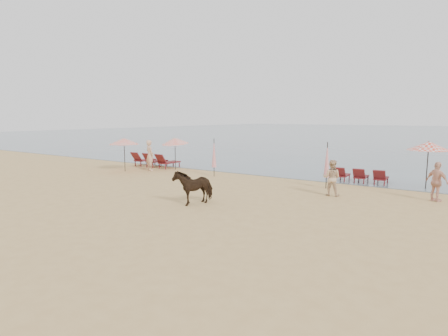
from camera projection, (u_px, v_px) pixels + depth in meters
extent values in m
plane|color=tan|center=(145.00, 215.00, 13.22)|extent=(120.00, 120.00, 0.00)
cube|color=#51606B|center=(422.00, 133.00, 78.96)|extent=(160.00, 140.00, 0.06)
cube|color=maroon|center=(145.00, 160.00, 26.64)|extent=(0.75, 1.53, 0.09)
cube|color=maroon|center=(136.00, 157.00, 25.94)|extent=(0.72, 0.52, 0.66)
cube|color=maroon|center=(157.00, 161.00, 25.95)|extent=(0.75, 1.53, 0.09)
cube|color=maroon|center=(148.00, 158.00, 25.26)|extent=(0.72, 0.52, 0.66)
cube|color=maroon|center=(169.00, 162.00, 25.26)|extent=(0.75, 1.53, 0.09)
cube|color=maroon|center=(161.00, 159.00, 24.57)|extent=(0.72, 0.52, 0.66)
cube|color=maroon|center=(343.00, 175.00, 20.16)|extent=(0.63, 1.27, 0.07)
cube|color=maroon|center=(340.00, 172.00, 19.57)|extent=(0.59, 0.43, 0.54)
cube|color=maroon|center=(361.00, 177.00, 19.66)|extent=(0.63, 1.27, 0.07)
cube|color=maroon|center=(359.00, 174.00, 19.07)|extent=(0.59, 0.43, 0.54)
cube|color=maroon|center=(381.00, 178.00, 19.16)|extent=(0.63, 1.27, 0.07)
cube|color=maroon|center=(379.00, 175.00, 18.56)|extent=(0.59, 0.43, 0.54)
cylinder|color=black|center=(125.00, 156.00, 23.60)|extent=(0.04, 0.04, 1.96)
cone|color=red|center=(124.00, 141.00, 23.47)|extent=(1.87, 1.87, 0.40)
sphere|color=black|center=(124.00, 138.00, 23.45)|extent=(0.07, 0.07, 0.07)
cylinder|color=black|center=(175.00, 155.00, 24.34)|extent=(0.05, 0.05, 1.94)
cone|color=red|center=(175.00, 141.00, 24.21)|extent=(1.71, 1.75, 0.58)
sphere|color=black|center=(175.00, 138.00, 24.19)|extent=(0.07, 0.07, 0.07)
cylinder|color=black|center=(427.00, 167.00, 17.76)|extent=(0.05, 0.05, 2.12)
cone|color=red|center=(429.00, 146.00, 17.62)|extent=(1.89, 1.89, 0.42)
sphere|color=black|center=(429.00, 142.00, 17.60)|extent=(0.08, 0.08, 0.08)
cylinder|color=black|center=(214.00, 158.00, 21.60)|extent=(0.05, 0.05, 2.19)
cone|color=red|center=(214.00, 153.00, 21.56)|extent=(0.27, 0.27, 1.64)
cylinder|color=black|center=(327.00, 165.00, 17.92)|extent=(0.05, 0.05, 2.24)
cone|color=red|center=(327.00, 160.00, 17.89)|extent=(0.27, 0.27, 1.68)
imported|color=black|center=(194.00, 186.00, 14.90)|extent=(1.13, 1.76, 1.37)
imported|color=#D7A686|center=(150.00, 155.00, 23.98)|extent=(0.84, 0.70, 1.96)
imported|color=tan|center=(332.00, 178.00, 16.33)|extent=(0.82, 0.67, 1.58)
imported|color=#DFA48B|center=(437.00, 182.00, 15.20)|extent=(1.02, 0.84, 1.63)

